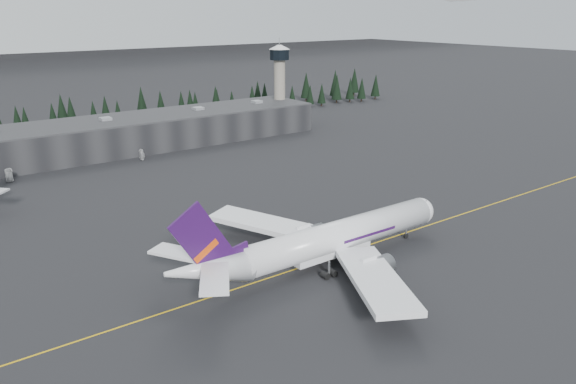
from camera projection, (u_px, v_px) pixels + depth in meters
ground at (339, 250)px, 130.64m from camera, size 1400.00×1400.00×0.00m
taxiline at (345, 253)px, 129.11m from camera, size 400.00×0.40×0.02m
terminal at (132, 133)px, 224.19m from camera, size 160.00×30.00×12.60m
control_tower at (280, 76)px, 263.58m from camera, size 10.00×10.00×37.70m
treeline at (100, 116)px, 252.08m from camera, size 360.00×20.00×15.00m
jet_main at (320, 242)px, 120.26m from camera, size 71.32×65.87×20.98m
gse_vehicle_a at (10, 180)px, 181.72m from camera, size 2.47×4.88×1.32m
gse_vehicle_b at (143, 158)px, 208.00m from camera, size 4.68×2.85×1.49m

